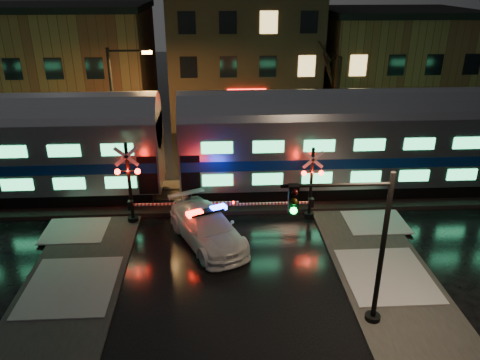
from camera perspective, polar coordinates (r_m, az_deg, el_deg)
name	(u,v)px	position (r m, az deg, el deg)	size (l,w,h in m)	color
ground	(229,244)	(22.20, -1.35, -7.86)	(120.00, 120.00, 0.00)	black
ballast	(226,196)	(26.53, -1.74, -1.96)	(90.00, 4.20, 0.24)	black
sidewalk_left	(47,340)	(18.33, -22.44, -17.63)	(4.00, 20.00, 0.12)	#2D2D2D
sidewalk_right	(415,326)	(18.72, 20.56, -16.30)	(4.00, 20.00, 0.12)	#2D2D2D
building_left	(66,66)	(43.33, -20.43, 12.89)	(14.00, 10.00, 9.00)	brown
building_mid	(242,49)	(41.88, 0.29, 15.73)	(12.00, 11.00, 11.50)	brown
building_right	(390,66)	(44.36, 17.80, 13.13)	(12.00, 10.00, 8.50)	brown
train	(170,143)	(25.39, -8.53, 4.54)	(51.00, 3.12, 5.92)	black
police_car	(207,227)	(22.04, -4.02, -5.75)	(4.32, 5.93, 1.77)	white
crossing_signal_right	(304,191)	(23.87, 7.80, -1.34)	(5.47, 0.64, 3.87)	black
crossing_signal_left	(137,192)	(23.71, -12.43, -1.39)	(6.08, 0.67, 4.31)	black
traffic_light	(356,249)	(16.40, 13.94, -8.19)	(3.85, 0.70, 5.95)	black
streetlight	(118,104)	(29.36, -14.66, 8.96)	(2.61, 0.27, 7.81)	black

